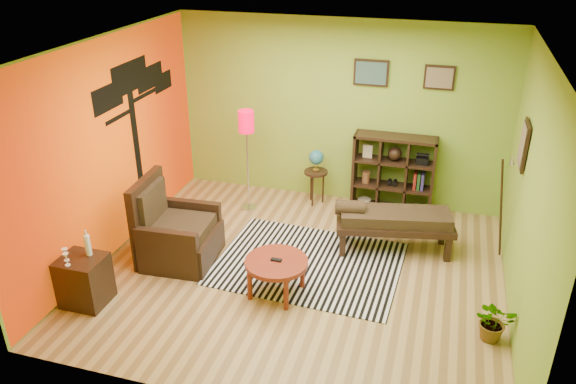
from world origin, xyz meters
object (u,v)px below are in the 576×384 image
(globe_table, at_px, (316,163))
(potted_plant, at_px, (493,325))
(armchair, at_px, (175,236))
(floor_lamp, at_px, (246,131))
(cube_shelf, at_px, (394,174))
(coffee_table, at_px, (276,265))
(side_cabinet, at_px, (84,280))
(bench, at_px, (392,220))

(globe_table, xyz_separation_m, potted_plant, (2.56, -2.58, -0.49))
(armchair, height_order, globe_table, armchair)
(armchair, bearing_deg, floor_lamp, 74.70)
(globe_table, bearing_deg, cube_shelf, 4.23)
(coffee_table, distance_m, potted_plant, 2.45)
(side_cabinet, relative_size, floor_lamp, 0.58)
(armchair, bearing_deg, globe_table, 56.58)
(coffee_table, xyz_separation_m, floor_lamp, (-1.06, 1.96, 0.88))
(cube_shelf, height_order, bench, cube_shelf)
(side_cabinet, xyz_separation_m, globe_table, (1.94, 3.22, 0.37))
(armchair, height_order, potted_plant, armchair)
(floor_lamp, bearing_deg, cube_shelf, 15.10)
(coffee_table, bearing_deg, cube_shelf, 67.51)
(bench, distance_m, potted_plant, 1.98)
(floor_lamp, bearing_deg, globe_table, 27.31)
(bench, bearing_deg, armchair, -159.54)
(floor_lamp, relative_size, potted_plant, 3.43)
(floor_lamp, distance_m, bench, 2.45)
(cube_shelf, height_order, potted_plant, cube_shelf)
(potted_plant, bearing_deg, globe_table, 134.82)
(globe_table, height_order, potted_plant, globe_table)
(side_cabinet, bearing_deg, coffee_table, 20.61)
(floor_lamp, height_order, bench, floor_lamp)
(floor_lamp, distance_m, cube_shelf, 2.28)
(floor_lamp, bearing_deg, side_cabinet, -110.14)
(cube_shelf, bearing_deg, armchair, -139.65)
(globe_table, bearing_deg, floor_lamp, -152.69)
(floor_lamp, xyz_separation_m, globe_table, (0.93, 0.48, -0.60))
(coffee_table, relative_size, globe_table, 0.84)
(coffee_table, relative_size, cube_shelf, 0.62)
(armchair, height_order, cube_shelf, cube_shelf)
(coffee_table, distance_m, bench, 1.80)
(coffee_table, distance_m, globe_table, 2.47)
(side_cabinet, height_order, floor_lamp, floor_lamp)
(side_cabinet, bearing_deg, armchair, 63.63)
(bench, relative_size, potted_plant, 3.53)
(cube_shelf, distance_m, bench, 1.18)
(floor_lamp, xyz_separation_m, bench, (2.23, -0.60, -0.82))
(armchair, height_order, bench, armchair)
(cube_shelf, bearing_deg, bench, -84.14)
(armchair, relative_size, cube_shelf, 0.93)
(coffee_table, xyz_separation_m, side_cabinet, (-2.07, -0.78, -0.09))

